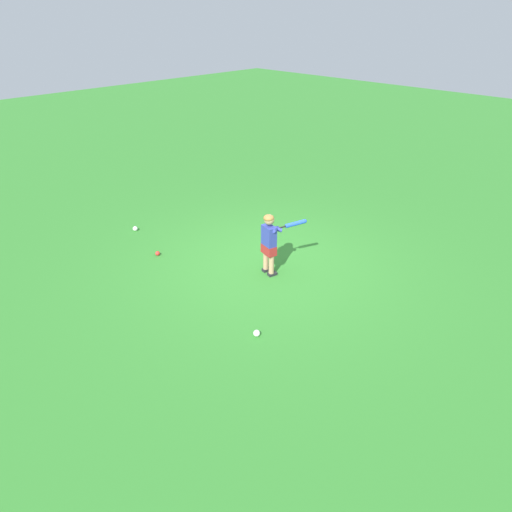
% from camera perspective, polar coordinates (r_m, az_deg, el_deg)
% --- Properties ---
extents(ground_plane, '(40.00, 40.00, 0.00)m').
position_cam_1_polar(ground_plane, '(8.19, 1.53, -0.87)').
color(ground_plane, '#2D7528').
extents(child_batter, '(0.46, 0.72, 1.08)m').
position_cam_1_polar(child_batter, '(7.58, 1.81, 2.14)').
color(child_batter, '#232328').
rests_on(child_batter, ground).
extents(play_ball_midfield, '(0.09, 0.09, 0.09)m').
position_cam_1_polar(play_ball_midfield, '(6.46, 0.08, -9.46)').
color(play_ball_midfield, white).
rests_on(play_ball_midfield, ground).
extents(play_ball_behind_batter, '(0.08, 0.08, 0.08)m').
position_cam_1_polar(play_ball_behind_batter, '(8.60, -12.00, 0.32)').
color(play_ball_behind_batter, red).
rests_on(play_ball_behind_batter, ground).
extents(play_ball_by_bucket, '(0.10, 0.10, 0.10)m').
position_cam_1_polar(play_ball_by_bucket, '(9.65, -14.62, 3.27)').
color(play_ball_by_bucket, white).
rests_on(play_ball_by_bucket, ground).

